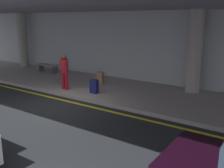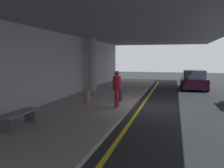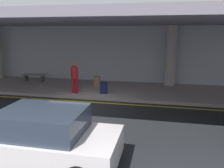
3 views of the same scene
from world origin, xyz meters
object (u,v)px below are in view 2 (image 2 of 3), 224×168
(support_column_left_mid, at_px, (92,64))
(car_black, at_px, (194,80))
(suitcase_upright_primary, at_px, (87,96))
(suitcase_upright_secondary, at_px, (119,95))
(bench_metal, at_px, (19,116))
(traveler_with_luggage, at_px, (117,87))

(support_column_left_mid, relative_size, car_black, 0.89)
(suitcase_upright_primary, bearing_deg, car_black, -54.07)
(car_black, height_order, suitcase_upright_primary, car_black)
(suitcase_upright_primary, height_order, suitcase_upright_secondary, same)
(car_black, relative_size, bench_metal, 2.56)
(bench_metal, bearing_deg, suitcase_upright_secondary, -21.82)
(support_column_left_mid, bearing_deg, suitcase_upright_secondary, -141.85)
(traveler_with_luggage, bearing_deg, suitcase_upright_primary, 16.96)
(support_column_left_mid, distance_m, car_black, 8.09)
(support_column_left_mid, relative_size, bench_metal, 2.28)
(car_black, bearing_deg, bench_metal, -26.92)
(car_black, bearing_deg, support_column_left_mid, -61.60)
(bench_metal, bearing_deg, traveler_with_luggage, -32.13)
(car_black, distance_m, traveler_with_luggage, 9.77)
(traveler_with_luggage, bearing_deg, support_column_left_mid, -19.51)
(support_column_left_mid, height_order, suitcase_upright_secondary, support_column_left_mid)
(traveler_with_luggage, bearing_deg, car_black, -74.44)
(traveler_with_luggage, xyz_separation_m, suitcase_upright_primary, (0.74, 1.76, -0.65))
(bench_metal, bearing_deg, suitcase_upright_primary, -7.97)
(car_black, relative_size, suitcase_upright_secondary, 4.56)
(suitcase_upright_primary, xyz_separation_m, bench_metal, (-4.57, 0.64, 0.04))
(suitcase_upright_primary, bearing_deg, suitcase_upright_secondary, -80.69)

